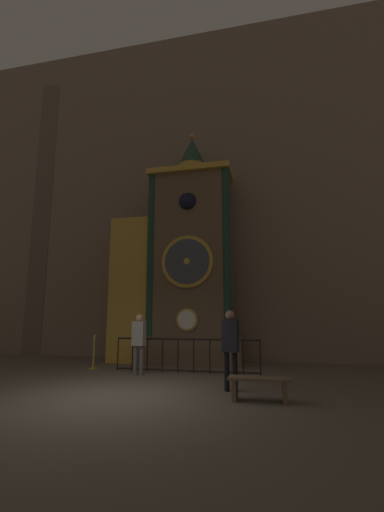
{
  "coord_description": "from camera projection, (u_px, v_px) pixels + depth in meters",
  "views": [
    {
      "loc": [
        3.18,
        -6.58,
        1.59
      ],
      "look_at": [
        0.49,
        5.15,
        3.7
      ],
      "focal_mm": 24.0,
      "sensor_mm": 36.0,
      "label": 1
    }
  ],
  "objects": [
    {
      "name": "clock_tower",
      "position": [
        179.0,
        265.0,
        12.24
      ],
      "size": [
        4.63,
        1.77,
        8.44
      ],
      "color": "brown",
      "rests_on": "ground_plane"
    },
    {
      "name": "cathedral_back_wall",
      "position": [
        185.0,
        185.0,
        14.02
      ],
      "size": [
        24.0,
        0.32,
        13.76
      ],
      "color": "#7A6656",
      "rests_on": "ground_plane"
    },
    {
      "name": "stanchion_post",
      "position": [
        93.0,
        358.0,
        10.46
      ],
      "size": [
        0.28,
        0.28,
        1.01
      ],
      "color": "#B28E33",
      "rests_on": "ground_plane"
    },
    {
      "name": "railing_fence",
      "position": [
        186.0,
        354.0,
        9.78
      ],
      "size": [
        4.23,
        0.05,
        0.95
      ],
      "color": "black",
      "rests_on": "ground_plane"
    },
    {
      "name": "ground_plane",
      "position": [
        109.0,
        398.0,
        6.74
      ],
      "size": [
        28.0,
        28.0,
        0.0
      ],
      "primitive_type": "plane",
      "color": "brown"
    },
    {
      "name": "visitor_far",
      "position": [
        230.0,
        342.0,
        7.46
      ],
      "size": [
        0.37,
        0.27,
        1.71
      ],
      "rotation": [
        0.0,
        0.0,
        -0.15
      ],
      "color": "black",
      "rests_on": "ground_plane"
    },
    {
      "name": "visitor_near",
      "position": [
        139.0,
        338.0,
        9.46
      ],
      "size": [
        0.36,
        0.24,
        1.63
      ],
      "rotation": [
        0.0,
        0.0,
        -0.07
      ],
      "color": "#58554F",
      "rests_on": "ground_plane"
    },
    {
      "name": "visitor_bench",
      "position": [
        259.0,
        385.0,
        6.48
      ],
      "size": [
        1.16,
        0.4,
        0.44
      ],
      "color": "brown",
      "rests_on": "ground_plane"
    }
  ]
}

